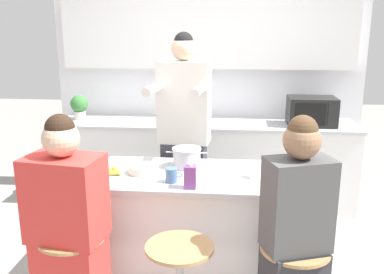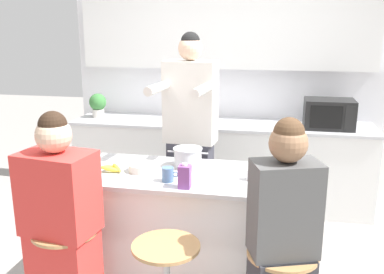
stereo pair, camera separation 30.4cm
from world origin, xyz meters
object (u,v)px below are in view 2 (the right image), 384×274
Objects in this scene: fruit_bowl at (142,168)px; potted_plant at (98,104)px; person_seated_near at (282,256)px; cooking_pot at (188,157)px; bar_stool_leftmost at (68,274)px; banana_bunch at (112,168)px; coffee_cup_far at (252,174)px; person_cooking at (190,146)px; microwave at (329,114)px; coffee_cup_near at (168,174)px; kitchen_island at (190,230)px; person_wrapped_blanket at (62,233)px; juice_carton at (185,177)px.

fruit_bowl is 0.73× the size of potted_plant.
cooking_pot is (-0.69, 0.79, 0.28)m from person_seated_near.
banana_bunch is (0.09, 0.57, 0.52)m from bar_stool_leftmost.
coffee_cup_far is at bearing -1.94° from fruit_bowl.
microwave is (1.21, 1.01, 0.12)m from person_cooking.
coffee_cup_far is (-0.20, 0.61, 0.24)m from person_seated_near.
cooking_pot is at bearing 78.10° from coffee_cup_near.
person_cooking is (0.54, 1.21, 0.53)m from bar_stool_leftmost.
person_cooking is 0.78m from banana_bunch.
bar_stool_leftmost is at bearing -139.71° from coffee_cup_near.
banana_bunch reaches higher than bar_stool_leftmost.
kitchen_island is 0.53m from coffee_cup_near.
kitchen_island is 2.01m from microwave.
person_cooking is at bearing -39.58° from potted_plant.
coffee_cup_far is at bearing -112.16° from microwave.
person_cooking reaches higher than bar_stool_leftmost.
person_cooking is 16.60× the size of coffee_cup_near.
coffee_cup_far is (0.56, 0.14, -0.01)m from coffee_cup_near.
person_cooking is at bearing 99.02° from cooking_pot.
cooking_pot is at bearing -75.37° from person_cooking.
person_wrapped_blanket reaches higher than cooking_pot.
coffee_cup_far is at bearing 89.56° from person_seated_near.
person_wrapped_blanket reaches higher than coffee_cup_near.
person_wrapped_blanket is at bearing -116.35° from fruit_bowl.
bar_stool_leftmost is at bearing -151.49° from coffee_cup_far.
person_cooking is at bearing 74.53° from person_wrapped_blanket.
person_cooking reaches higher than fruit_bowl.
potted_plant is at bearing 132.18° from cooking_pot.
fruit_bowl is (0.30, 0.62, 0.52)m from bar_stool_leftmost.
person_seated_near is 0.78m from juice_carton.
kitchen_island is 0.96m from person_wrapped_blanket.
person_wrapped_blanket is 7.93× the size of banana_bunch.
coffee_cup_far is (0.49, -0.19, -0.03)m from cooking_pot.
potted_plant is at bearing 126.57° from juice_carton.
coffee_cup_near is (0.55, 0.47, 0.25)m from person_wrapped_blanket.
microwave reaches higher than coffee_cup_near.
cooking_pot is 1.84m from microwave.
coffee_cup_near is at bearing 129.23° from person_seated_near.
microwave is (1.66, 1.64, 0.14)m from banana_bunch.
person_seated_near is (0.65, -0.65, 0.23)m from kitchen_island.
microwave is (1.08, 1.85, 0.09)m from juice_carton.
bar_stool_leftmost is at bearing -151.67° from juice_carton.
person_cooking is 10.25× the size of banana_bunch.
person_cooking is 0.86m from juice_carton.
potted_plant is at bearing 116.37° from person_wrapped_blanket.
juice_carton is at bearing -34.46° from coffee_cup_near.
potted_plant is at bearing 122.34° from fruit_bowl.
fruit_bowl is 0.41× the size of microwave.
person_cooking is at bearing 55.00° from banana_bunch.
bar_stool_leftmost is 2.60× the size of potted_plant.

